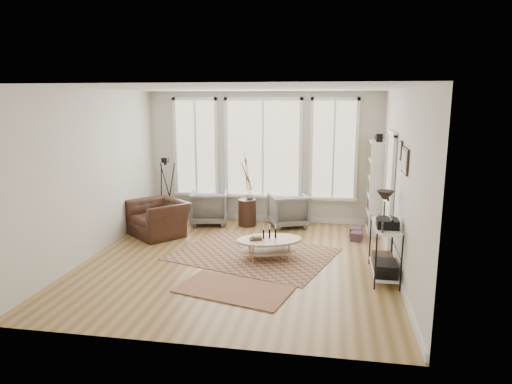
% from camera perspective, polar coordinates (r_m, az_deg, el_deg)
% --- Properties ---
extents(room, '(5.50, 5.54, 2.90)m').
position_cam_1_polar(room, '(7.58, -2.07, 1.60)').
color(room, '#A5804D').
rests_on(room, ground).
extents(bay_window, '(4.14, 0.12, 2.24)m').
position_cam_1_polar(bay_window, '(10.18, 0.89, 5.21)').
color(bay_window, beige).
rests_on(bay_window, ground).
extents(door, '(0.09, 1.06, 2.22)m').
position_cam_1_polar(door, '(8.65, 16.31, 0.34)').
color(door, silver).
rests_on(door, ground).
extents(bookcase, '(0.31, 0.85, 2.06)m').
position_cam_1_polar(bookcase, '(9.71, 14.77, 0.62)').
color(bookcase, white).
rests_on(bookcase, ground).
extents(low_shelf, '(0.38, 1.08, 1.30)m').
position_cam_1_polar(low_shelf, '(7.38, 15.81, -6.44)').
color(low_shelf, white).
rests_on(low_shelf, ground).
extents(wall_art, '(0.04, 0.88, 0.44)m').
position_cam_1_polar(wall_art, '(7.14, 17.98, 4.08)').
color(wall_art, black).
rests_on(wall_art, ground).
extents(rug_main, '(3.17, 2.73, 0.01)m').
position_cam_1_polar(rug_main, '(8.25, -0.33, -7.75)').
color(rug_main, brown).
rests_on(rug_main, ground).
extents(rug_runner, '(1.80, 1.29, 0.01)m').
position_cam_1_polar(rug_runner, '(6.81, -2.78, -12.04)').
color(rug_runner, brown).
rests_on(rug_runner, ground).
extents(coffee_table, '(1.30, 1.05, 0.52)m').
position_cam_1_polar(coffee_table, '(7.96, 1.60, -6.43)').
color(coffee_table, tan).
rests_on(coffee_table, ground).
extents(armchair_left, '(0.93, 0.95, 0.74)m').
position_cam_1_polar(armchair_left, '(10.19, -5.85, -1.92)').
color(armchair_left, slate).
rests_on(armchair_left, ground).
extents(armchair_right, '(1.01, 1.02, 0.72)m').
position_cam_1_polar(armchair_right, '(9.97, 4.03, -2.24)').
color(armchair_right, slate).
rests_on(armchair_right, ground).
extents(side_table, '(0.39, 0.39, 1.64)m').
position_cam_1_polar(side_table, '(9.88, -1.13, 0.20)').
color(side_table, '#361E15').
rests_on(side_table, ground).
extents(vase, '(0.25, 0.25, 0.23)m').
position_cam_1_polar(vase, '(9.98, -0.76, -0.20)').
color(vase, silver).
rests_on(vase, side_table).
extents(accent_chair, '(1.45, 1.43, 0.71)m').
position_cam_1_polar(accent_chair, '(9.49, -12.08, -3.23)').
color(accent_chair, '#361E15').
rests_on(accent_chair, ground).
extents(tripod_camera, '(0.52, 0.52, 1.47)m').
position_cam_1_polar(tripod_camera, '(10.31, -11.12, -0.17)').
color(tripod_camera, black).
rests_on(tripod_camera, ground).
extents(book_stack_near, '(0.26, 0.32, 0.18)m').
position_cam_1_polar(book_stack_near, '(9.48, 12.39, -4.90)').
color(book_stack_near, maroon).
rests_on(book_stack_near, ground).
extents(book_stack_far, '(0.26, 0.30, 0.17)m').
position_cam_1_polar(book_stack_far, '(9.23, 12.46, -5.41)').
color(book_stack_far, maroon).
rests_on(book_stack_far, ground).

